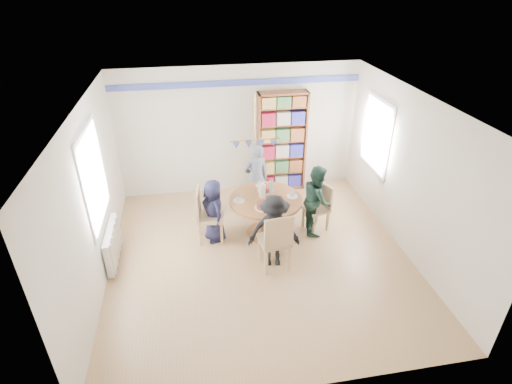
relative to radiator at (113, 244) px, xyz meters
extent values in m
plane|color=#A87D58|center=(2.42, -0.30, -0.35)|extent=(5.00, 5.00, 0.00)
plane|color=white|center=(2.42, -0.30, 2.35)|extent=(5.00, 5.00, 0.00)
plane|color=beige|center=(2.42, 2.20, 1.00)|extent=(5.00, 0.00, 5.00)
plane|color=beige|center=(2.42, -2.80, 1.00)|extent=(5.00, 0.00, 5.00)
plane|color=beige|center=(-0.08, -0.30, 1.00)|extent=(0.00, 5.00, 5.00)
plane|color=beige|center=(4.92, -0.30, 1.00)|extent=(0.00, 5.00, 5.00)
cube|color=#354293|center=(2.42, 2.18, 2.00)|extent=(5.00, 0.02, 0.12)
cube|color=white|center=(-0.07, 0.00, 1.25)|extent=(0.03, 1.32, 1.52)
cube|color=white|center=(-0.05, 0.00, 1.25)|extent=(0.01, 1.20, 1.40)
cube|color=white|center=(4.90, 1.00, 1.20)|extent=(0.03, 1.12, 1.42)
cube|color=white|center=(4.88, 1.00, 1.20)|extent=(0.01, 1.00, 1.30)
cylinder|color=gold|center=(2.42, 0.20, 1.98)|extent=(0.01, 0.01, 0.75)
cylinder|color=gold|center=(2.42, 0.20, 1.60)|extent=(0.80, 0.02, 0.02)
cone|color=#4455C0|center=(2.12, 0.20, 1.52)|extent=(0.11, 0.11, 0.10)
cone|color=#4455C0|center=(2.32, 0.20, 1.52)|extent=(0.11, 0.11, 0.10)
cone|color=#4455C0|center=(2.52, 0.20, 1.52)|extent=(0.11, 0.11, 0.10)
cone|color=#4455C0|center=(2.72, 0.20, 1.52)|extent=(0.11, 0.11, 0.10)
cube|color=silver|center=(0.00, 0.00, 0.00)|extent=(0.10, 1.00, 0.60)
cube|color=silver|center=(0.06, -0.40, 0.00)|extent=(0.02, 0.06, 0.56)
cube|color=silver|center=(0.06, -0.20, 0.00)|extent=(0.02, 0.06, 0.56)
cube|color=silver|center=(0.06, 0.00, 0.00)|extent=(0.02, 0.06, 0.56)
cube|color=silver|center=(0.06, 0.20, 0.00)|extent=(0.02, 0.06, 0.56)
cube|color=silver|center=(0.06, 0.40, 0.00)|extent=(0.02, 0.06, 0.56)
cylinder|color=brown|center=(2.64, 0.35, 0.37)|extent=(1.30, 1.30, 0.05)
cylinder|color=brown|center=(2.64, 0.35, 0.00)|extent=(0.16, 0.16, 0.70)
cylinder|color=brown|center=(2.64, 0.35, -0.33)|extent=(0.70, 0.70, 0.04)
cube|color=tan|center=(1.65, 0.34, 0.14)|extent=(0.51, 0.51, 0.05)
cube|color=tan|center=(1.45, 0.37, 0.41)|extent=(0.10, 0.46, 0.54)
cube|color=tan|center=(1.81, 0.14, -0.12)|extent=(0.05, 0.05, 0.46)
cube|color=tan|center=(1.86, 0.50, -0.12)|extent=(0.05, 0.05, 0.46)
cube|color=tan|center=(1.44, 0.18, -0.12)|extent=(0.05, 0.05, 0.46)
cube|color=tan|center=(1.49, 0.55, -0.12)|extent=(0.05, 0.05, 0.46)
cube|color=tan|center=(3.59, 0.35, 0.08)|extent=(0.51, 0.51, 0.05)
cube|color=tan|center=(3.76, 0.41, 0.32)|extent=(0.17, 0.39, 0.48)
cube|color=tan|center=(3.38, 0.45, -0.15)|extent=(0.05, 0.05, 0.41)
cube|color=tan|center=(3.49, 0.15, -0.15)|extent=(0.05, 0.05, 0.41)
cube|color=tan|center=(3.69, 0.56, -0.15)|extent=(0.05, 0.05, 0.41)
cube|color=tan|center=(3.80, 0.25, -0.15)|extent=(0.05, 0.05, 0.41)
cube|color=tan|center=(2.62, 1.31, 0.07)|extent=(0.50, 0.50, 0.05)
cube|color=tan|center=(2.68, 1.48, 0.31)|extent=(0.39, 0.16, 0.47)
cube|color=tan|center=(2.42, 1.20, -0.15)|extent=(0.05, 0.05, 0.41)
cube|color=tan|center=(2.73, 1.11, -0.15)|extent=(0.05, 0.05, 0.41)
cube|color=tan|center=(2.52, 1.51, -0.15)|extent=(0.05, 0.05, 0.41)
cube|color=tan|center=(2.82, 1.41, -0.15)|extent=(0.05, 0.05, 0.41)
cube|color=tan|center=(2.60, -0.56, 0.15)|extent=(0.51, 0.51, 0.06)
cube|color=tan|center=(2.62, -0.77, 0.43)|extent=(0.47, 0.09, 0.56)
cube|color=tan|center=(2.77, -0.35, -0.11)|extent=(0.05, 0.05, 0.48)
cube|color=tan|center=(2.39, -0.39, -0.11)|extent=(0.05, 0.05, 0.48)
cube|color=tan|center=(2.81, -0.72, -0.11)|extent=(0.05, 0.05, 0.48)
cube|color=tan|center=(2.43, -0.76, -0.11)|extent=(0.05, 0.05, 0.48)
imported|color=#171833|center=(1.71, 0.36, 0.24)|extent=(0.55, 0.67, 1.18)
imported|color=#193329|center=(3.58, 0.32, 0.31)|extent=(0.61, 0.72, 1.32)
imported|color=gray|center=(2.62, 1.25, 0.36)|extent=(0.58, 0.46, 1.41)
imported|color=black|center=(2.60, -0.51, 0.30)|extent=(0.90, 0.60, 1.29)
cube|color=brown|center=(2.81, 2.04, 0.74)|extent=(0.04, 0.31, 2.17)
cube|color=brown|center=(3.80, 2.04, 0.74)|extent=(0.04, 0.31, 2.17)
cube|color=brown|center=(3.30, 2.04, 1.80)|extent=(1.03, 0.31, 0.04)
cube|color=brown|center=(3.30, 2.04, -0.32)|extent=(1.03, 0.31, 0.06)
cube|color=brown|center=(3.30, 2.18, 0.74)|extent=(1.03, 0.02, 2.17)
cube|color=brown|center=(3.30, 2.04, 0.06)|extent=(0.97, 0.29, 0.03)
cube|color=brown|center=(3.30, 2.04, 0.43)|extent=(0.97, 0.29, 0.03)
cube|color=brown|center=(3.30, 2.04, 0.79)|extent=(0.97, 0.29, 0.03)
cube|color=brown|center=(3.30, 2.04, 1.15)|extent=(0.97, 0.29, 0.03)
cube|color=brown|center=(3.30, 2.04, 1.51)|extent=(0.97, 0.29, 0.03)
cube|color=maroon|center=(2.99, 2.02, -0.15)|extent=(0.29, 0.23, 0.27)
cube|color=beige|center=(3.30, 2.02, -0.15)|extent=(0.29, 0.23, 0.27)
cube|color=#2E2A9B|center=(3.61, 2.02, -0.15)|extent=(0.29, 0.23, 0.27)
cube|color=tan|center=(2.99, 2.02, 0.21)|extent=(0.29, 0.23, 0.27)
cube|color=#3D6E42|center=(3.30, 2.02, 0.21)|extent=(0.29, 0.23, 0.27)
cube|color=brown|center=(3.61, 2.02, 0.21)|extent=(0.29, 0.23, 0.27)
cube|color=maroon|center=(2.99, 2.02, 0.57)|extent=(0.29, 0.23, 0.27)
cube|color=beige|center=(3.30, 2.02, 0.57)|extent=(0.29, 0.23, 0.27)
cube|color=#2E2A9B|center=(3.61, 2.02, 0.57)|extent=(0.29, 0.23, 0.27)
cube|color=tan|center=(2.99, 2.02, 0.93)|extent=(0.29, 0.23, 0.27)
cube|color=#3D6E42|center=(3.30, 2.02, 0.93)|extent=(0.29, 0.23, 0.27)
cube|color=brown|center=(3.61, 2.02, 0.93)|extent=(0.29, 0.23, 0.27)
cube|color=maroon|center=(2.99, 2.02, 1.30)|extent=(0.29, 0.23, 0.27)
cube|color=beige|center=(3.30, 2.02, 1.30)|extent=(0.29, 0.23, 0.27)
cube|color=#2E2A9B|center=(3.61, 2.02, 1.30)|extent=(0.29, 0.23, 0.27)
cube|color=tan|center=(2.99, 2.02, 1.64)|extent=(0.29, 0.23, 0.22)
cube|color=#3D6E42|center=(3.30, 2.02, 1.64)|extent=(0.29, 0.23, 0.22)
cube|color=brown|center=(3.61, 2.02, 1.64)|extent=(0.29, 0.23, 0.22)
cylinder|color=white|center=(2.59, 0.43, 0.52)|extent=(0.12, 0.12, 0.24)
sphere|color=white|center=(2.59, 0.43, 0.64)|extent=(0.09, 0.09, 0.09)
cylinder|color=silver|center=(2.76, 0.47, 0.54)|extent=(0.07, 0.07, 0.28)
cylinder|color=#4455C0|center=(2.76, 0.47, 0.69)|extent=(0.03, 0.03, 0.03)
cylinder|color=white|center=(2.69, 0.63, 0.41)|extent=(0.30, 0.30, 0.01)
cylinder|color=maroon|center=(2.69, 0.63, 0.46)|extent=(0.24, 0.24, 0.09)
cylinder|color=white|center=(2.54, 0.05, 0.41)|extent=(0.30, 0.30, 0.01)
cylinder|color=maroon|center=(2.54, 0.05, 0.46)|extent=(0.24, 0.24, 0.09)
cylinder|color=white|center=(2.16, 0.35, 0.41)|extent=(0.20, 0.20, 0.01)
imported|color=white|center=(2.16, 0.35, 0.45)|extent=(0.12, 0.12, 0.10)
cylinder|color=white|center=(3.12, 0.35, 0.41)|extent=(0.20, 0.20, 0.01)
imported|color=white|center=(3.12, 0.35, 0.45)|extent=(0.10, 0.10, 0.09)
cylinder|color=white|center=(2.64, 0.83, 0.41)|extent=(0.20, 0.20, 0.01)
imported|color=white|center=(2.64, 0.83, 0.45)|extent=(0.12, 0.12, 0.10)
cylinder|color=white|center=(2.64, -0.13, 0.41)|extent=(0.20, 0.20, 0.01)
imported|color=white|center=(2.64, -0.13, 0.45)|extent=(0.10, 0.10, 0.09)
camera|label=1|loc=(1.42, -5.62, 4.00)|focal=28.00mm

